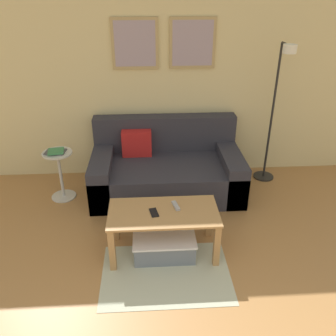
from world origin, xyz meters
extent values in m
cube|color=beige|center=(0.00, 3.72, 1.27)|extent=(5.60, 0.06, 2.55)
cube|color=tan|center=(-0.20, 3.68, 1.67)|extent=(0.54, 0.02, 0.58)
cube|color=#A393A8|center=(-0.20, 3.67, 1.67)|extent=(0.47, 0.01, 0.51)
cube|color=tan|center=(0.47, 3.68, 1.67)|extent=(0.54, 0.02, 0.58)
cube|color=#A393A8|center=(0.47, 3.67, 1.67)|extent=(0.47, 0.01, 0.51)
cube|color=#B2B79E|center=(0.05, 1.73, 0.00)|extent=(1.14, 0.79, 0.01)
cube|color=#2D2D38|center=(0.14, 3.15, 0.20)|extent=(1.77, 1.00, 0.39)
cube|color=#2D2D38|center=(0.14, 3.55, 0.61)|extent=(1.77, 0.20, 0.44)
cube|color=#2D2D38|center=(-0.63, 3.15, 0.26)|extent=(0.24, 1.00, 0.51)
cube|color=#2D2D38|center=(0.90, 3.15, 0.26)|extent=(0.24, 1.00, 0.51)
cube|color=red|center=(-0.22, 3.38, 0.55)|extent=(0.36, 0.14, 0.32)
cube|color=#AD7F4C|center=(0.04, 2.04, 0.44)|extent=(1.01, 0.51, 0.02)
cube|color=#AD7F4C|center=(-0.42, 1.83, 0.22)|extent=(0.06, 0.06, 0.43)
cube|color=#AD7F4C|center=(0.51, 1.83, 0.22)|extent=(0.06, 0.06, 0.43)
cube|color=#AD7F4C|center=(-0.42, 2.26, 0.22)|extent=(0.06, 0.06, 0.43)
cube|color=#AD7F4C|center=(0.51, 2.26, 0.22)|extent=(0.06, 0.06, 0.43)
cube|color=slate|center=(0.05, 2.03, 0.10)|extent=(0.56, 0.43, 0.19)
cube|color=silver|center=(0.05, 2.03, 0.20)|extent=(0.58, 0.46, 0.02)
cylinder|color=black|center=(1.44, 3.42, 0.01)|extent=(0.26, 0.26, 0.02)
cylinder|color=black|center=(1.44, 3.42, 0.86)|extent=(0.03, 0.03, 1.69)
cylinder|color=black|center=(1.44, 3.30, 1.71)|extent=(0.02, 0.24, 0.02)
cylinder|color=white|center=(1.44, 3.18, 1.68)|extent=(0.15, 0.15, 0.09)
cylinder|color=silver|center=(-1.11, 3.09, 0.01)|extent=(0.29, 0.29, 0.01)
cylinder|color=silver|center=(-1.11, 3.09, 0.30)|extent=(0.04, 0.04, 0.56)
cylinder|color=silver|center=(-1.11, 3.09, 0.58)|extent=(0.34, 0.34, 0.02)
cube|color=#4C4C51|center=(-1.13, 3.09, 0.60)|extent=(0.24, 0.19, 0.01)
cube|color=#387F4C|center=(-1.12, 3.07, 0.62)|extent=(0.19, 0.19, 0.02)
cube|color=#99999E|center=(0.16, 2.12, 0.46)|extent=(0.07, 0.16, 0.02)
cube|color=black|center=(-0.04, 2.03, 0.46)|extent=(0.09, 0.15, 0.01)
camera|label=1|loc=(-0.08, -0.62, 2.31)|focal=38.00mm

